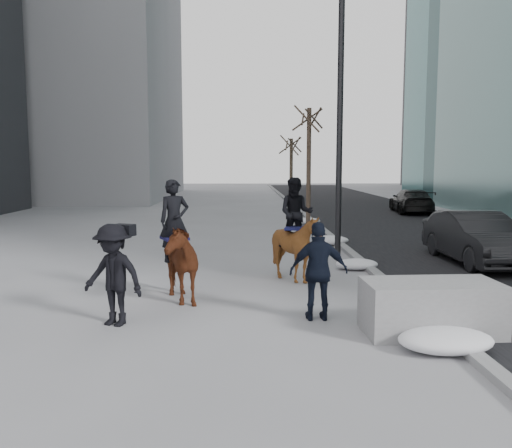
{
  "coord_description": "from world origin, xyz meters",
  "views": [
    {
      "loc": [
        -0.32,
        -10.08,
        2.8
      ],
      "look_at": [
        0.0,
        1.2,
        1.5
      ],
      "focal_mm": 38.0,
      "sensor_mm": 36.0,
      "label": 1
    }
  ],
  "objects_px": {
    "car_near": "(476,238)",
    "mounted_right": "(296,240)",
    "planter": "(431,308)",
    "mounted_left": "(174,256)"
  },
  "relations": [
    {
      "from": "car_near",
      "to": "mounted_right",
      "type": "height_order",
      "value": "mounted_right"
    },
    {
      "from": "planter",
      "to": "mounted_left",
      "type": "bearing_deg",
      "value": 152.9
    },
    {
      "from": "car_near",
      "to": "mounted_right",
      "type": "relative_size",
      "value": 1.78
    },
    {
      "from": "planter",
      "to": "mounted_left",
      "type": "relative_size",
      "value": 0.88
    },
    {
      "from": "car_near",
      "to": "mounted_left",
      "type": "xyz_separation_m",
      "value": [
        -7.83,
        -3.79,
        0.2
      ]
    },
    {
      "from": "mounted_right",
      "to": "mounted_left",
      "type": "bearing_deg",
      "value": -147.94
    },
    {
      "from": "car_near",
      "to": "planter",
      "type": "bearing_deg",
      "value": -120.17
    },
    {
      "from": "car_near",
      "to": "mounted_left",
      "type": "distance_m",
      "value": 8.7
    },
    {
      "from": "planter",
      "to": "mounted_right",
      "type": "xyz_separation_m",
      "value": [
        -1.81,
        3.93,
        0.55
      ]
    },
    {
      "from": "mounted_left",
      "to": "mounted_right",
      "type": "bearing_deg",
      "value": 32.06
    }
  ]
}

